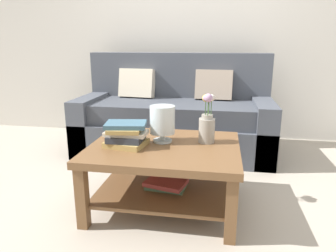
{
  "coord_description": "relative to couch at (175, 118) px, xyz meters",
  "views": [
    {
      "loc": [
        0.36,
        -2.35,
        1.17
      ],
      "look_at": [
        -0.02,
        -0.14,
        0.57
      ],
      "focal_mm": 33.32,
      "sensor_mm": 36.0,
      "label": 1
    }
  ],
  "objects": [
    {
      "name": "couch",
      "position": [
        0.0,
        0.0,
        0.0
      ],
      "size": [
        2.06,
        0.9,
        1.06
      ],
      "color": "#474C56",
      "rests_on": "ground"
    },
    {
      "name": "ground_plane",
      "position": [
        0.13,
        -0.97,
        -0.36
      ],
      "size": [
        10.0,
        10.0,
        0.0
      ],
      "primitive_type": "plane",
      "color": "#ADA393"
    },
    {
      "name": "back_wall",
      "position": [
        0.13,
        0.68,
        0.99
      ],
      "size": [
        6.4,
        0.12,
        2.7
      ],
      "primitive_type": "cube",
      "color": "beige",
      "rests_on": "ground"
    },
    {
      "name": "glass_hurricane_vase",
      "position": [
        0.09,
        -1.18,
        0.26
      ],
      "size": [
        0.18,
        0.18,
        0.27
      ],
      "color": "silver",
      "rests_on": "coffee_table"
    },
    {
      "name": "coffee_table",
      "position": [
        0.11,
        -1.26,
        -0.03
      ],
      "size": [
        1.05,
        0.85,
        0.47
      ],
      "color": "brown",
      "rests_on": "ground"
    },
    {
      "name": "flower_pitcher",
      "position": [
        0.4,
        -1.14,
        0.25
      ],
      "size": [
        0.12,
        0.12,
        0.36
      ],
      "color": "#9E998E",
      "rests_on": "coffee_table"
    },
    {
      "name": "book_stack_main",
      "position": [
        -0.15,
        -1.32,
        0.19
      ],
      "size": [
        0.3,
        0.26,
        0.17
      ],
      "color": "tan",
      "rests_on": "coffee_table"
    }
  ]
}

